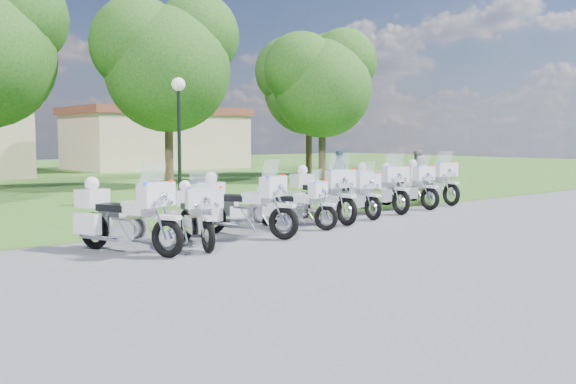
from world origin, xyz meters
TOP-DOWN VIEW (x-y plane):
  - ground at (0.00, 0.00)m, footprint 100.00×100.00m
  - grass_lawn at (0.00, 27.00)m, footprint 100.00×48.00m
  - motorcycle_0 at (-4.62, 1.36)m, footprint 1.43×2.45m
  - motorcycle_1 at (-3.14, 1.23)m, footprint 1.14×2.26m
  - motorcycle_2 at (-1.73, 1.60)m, footprint 1.46×2.41m
  - motorcycle_3 at (-0.06, 1.86)m, footprint 1.23×2.02m
  - motorcycle_4 at (1.32, 2.38)m, footprint 0.97×2.59m
  - motorcycle_5 at (2.64, 2.56)m, footprint 0.95×2.30m
  - motorcycle_6 at (4.13, 2.96)m, footprint 1.11×2.54m
  - motorcycle_7 at (5.53, 3.17)m, footprint 0.81×2.45m
  - motorcycle_8 at (7.18, 3.53)m, footprint 1.11×2.56m
  - lamp_post at (0.45, 8.16)m, footprint 0.44×0.44m
  - tree_2 at (3.77, 15.05)m, footprint 6.34×5.41m
  - tree_3 at (11.60, 13.76)m, footprint 5.68×4.85m
  - tree_4 at (14.48, 18.07)m, footprint 6.11×5.21m
  - building_east at (11.00, 30.00)m, footprint 11.44×7.28m
  - bystander_a at (6.73, 3.50)m, footprint 0.58×0.39m
  - bystander_b at (9.17, 5.67)m, footprint 0.88×0.71m
  - bystander_c at (6.25, 6.81)m, footprint 1.08×0.68m

SIDE VIEW (x-z plane):
  - ground at x=0.00m, z-range 0.00..0.00m
  - grass_lawn at x=0.00m, z-range 0.00..0.01m
  - motorcycle_3 at x=-0.06m, z-range -0.12..1.32m
  - motorcycle_5 at x=2.64m, z-range -0.13..1.42m
  - motorcycle_1 at x=-3.14m, z-range -0.13..1.42m
  - motorcycle_7 at x=5.53m, z-range -0.13..1.51m
  - motorcycle_6 at x=4.13m, z-range -0.14..1.58m
  - motorcycle_2 at x=-1.73m, z-range -0.14..1.58m
  - motorcycle_8 at x=7.18m, z-range -0.14..1.59m
  - motorcycle_0 at x=-4.62m, z-range -0.14..1.59m
  - motorcycle_4 at x=1.32m, z-range -0.14..1.60m
  - bystander_a at x=6.73m, z-range 0.00..1.55m
  - bystander_b at x=9.17m, z-range 0.00..1.68m
  - bystander_c at x=6.25m, z-range 0.00..1.71m
  - building_east at x=11.00m, z-range 0.02..4.12m
  - lamp_post at x=0.45m, z-range 1.04..5.11m
  - tree_3 at x=11.60m, z-range 1.22..8.80m
  - tree_4 at x=14.48m, z-range 1.32..9.46m
  - tree_2 at x=3.77m, z-range 1.37..9.82m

